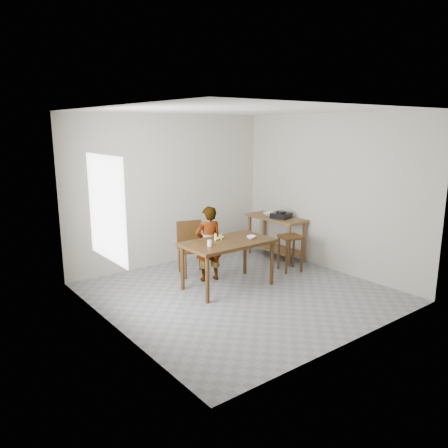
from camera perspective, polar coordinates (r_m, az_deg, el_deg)
floor at (r=6.75m, az=2.10°, el=-9.07°), size 4.00×4.00×0.04m
ceiling at (r=6.28m, az=2.31°, el=14.84°), size 4.00×4.00×0.04m
wall_back at (r=8.01m, az=-7.12°, el=4.45°), size 4.00×0.04×2.70m
wall_front at (r=5.03m, az=17.11°, el=-0.89°), size 4.00×0.04×2.70m
wall_left at (r=5.34m, az=-14.70°, el=0.02°), size 0.04×4.00×2.70m
wall_right at (r=7.81m, az=13.68°, el=3.98°), size 0.04×4.00×2.70m
window_pane at (r=5.51m, az=-15.13°, el=1.97°), size 0.02×1.10×1.30m
dining_table at (r=6.84m, az=0.51°, el=-5.26°), size 1.40×0.80×0.75m
prep_counter at (r=8.43m, az=6.77°, el=-1.71°), size 0.50×1.20×0.80m
child at (r=7.08m, az=-2.04°, el=-2.59°), size 0.51×0.41×1.24m
dining_chair at (r=7.41m, az=-4.10°, el=-3.26°), size 0.54×0.54×0.90m
stool at (r=7.71m, az=8.63°, el=-3.79°), size 0.45×0.45×0.63m
glass_tumbler at (r=6.44m, az=-1.88°, el=-2.51°), size 0.07×0.07×0.09m
small_bowl at (r=6.88m, az=3.55°, el=-1.73°), size 0.18×0.18×0.04m
banana at (r=6.79m, az=-0.66°, el=-1.80°), size 0.20×0.15×0.07m
serving_bowl at (r=8.44m, az=5.93°, el=1.31°), size 0.31×0.31×0.06m
gas_burner at (r=8.21m, az=7.48°, el=1.12°), size 0.37×0.37×0.10m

